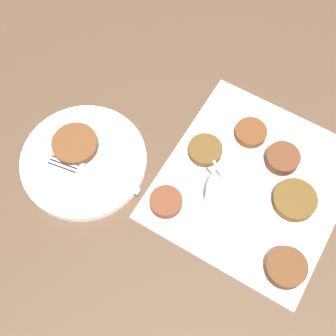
{
  "coord_description": "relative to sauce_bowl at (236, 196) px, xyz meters",
  "views": [
    {
      "loc": [
        -0.34,
        -0.03,
        0.76
      ],
      "look_at": [
        -0.03,
        0.13,
        0.02
      ],
      "focal_mm": 50.0,
      "sensor_mm": 36.0,
      "label": 1
    }
  ],
  "objects": [
    {
      "name": "ground_plane",
      "position": [
        0.03,
        -0.01,
        -0.03
      ],
      "size": [
        4.0,
        4.0,
        0.0
      ],
      "primitive_type": "plane",
      "color": "#4C3828"
    },
    {
      "name": "fritter_2",
      "position": [
        0.11,
        -0.04,
        -0.01
      ],
      "size": [
        0.06,
        0.06,
        0.02
      ],
      "color": "#57311E",
      "rests_on": "napkin"
    },
    {
      "name": "sauce_bowl",
      "position": [
        0.0,
        0.0,
        0.0
      ],
      "size": [
        0.11,
        0.11,
        0.08
      ],
      "color": "white",
      "rests_on": "napkin"
    },
    {
      "name": "napkin",
      "position": [
        0.05,
        -0.02,
        -0.02
      ],
      "size": [
        0.35,
        0.33,
        0.0
      ],
      "color": "silver",
      "rests_on": "ground_plane"
    },
    {
      "name": "fritter_4",
      "position": [
        -0.07,
        -0.12,
        -0.01
      ],
      "size": [
        0.07,
        0.07,
        0.02
      ],
      "color": "#57341D",
      "rests_on": "napkin"
    },
    {
      "name": "fritter_1",
      "position": [
        -0.06,
        0.1,
        -0.01
      ],
      "size": [
        0.06,
        0.06,
        0.02
      ],
      "color": "brown",
      "rests_on": "napkin"
    },
    {
      "name": "fork",
      "position": [
        -0.08,
        0.26,
        -0.0
      ],
      "size": [
        0.04,
        0.18,
        0.0
      ],
      "color": "silver",
      "rests_on": "serving_plate"
    },
    {
      "name": "fritter_3",
      "position": [
        0.06,
        0.09,
        -0.01
      ],
      "size": [
        0.06,
        0.06,
        0.01
      ],
      "color": "brown",
      "rests_on": "napkin"
    },
    {
      "name": "serving_plate",
      "position": [
        -0.06,
        0.27,
        -0.01
      ],
      "size": [
        0.23,
        0.23,
        0.02
      ],
      "color": "white",
      "rests_on": "ground_plane"
    },
    {
      "name": "fritter_0",
      "position": [
        0.13,
        0.03,
        -0.01
      ],
      "size": [
        0.06,
        0.06,
        0.01
      ],
      "color": "brown",
      "rests_on": "napkin"
    },
    {
      "name": "fritter_on_plate",
      "position": [
        -0.04,
        0.29,
        0.0
      ],
      "size": [
        0.08,
        0.08,
        0.01
      ],
      "color": "brown",
      "rests_on": "serving_plate"
    },
    {
      "name": "fritter_5",
      "position": [
        0.04,
        -0.09,
        -0.01
      ],
      "size": [
        0.08,
        0.08,
        0.02
      ],
      "color": "brown",
      "rests_on": "napkin"
    }
  ]
}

